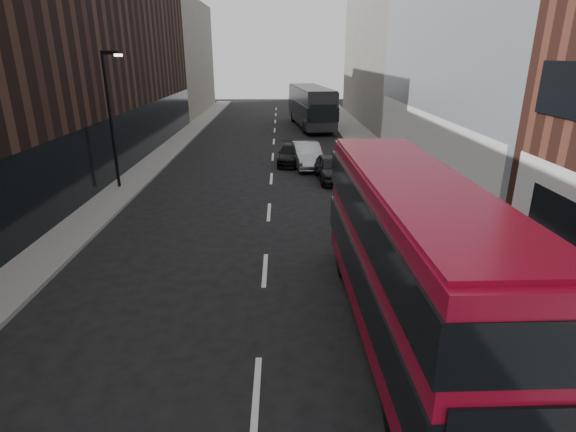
{
  "coord_description": "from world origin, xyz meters",
  "views": [
    {
      "loc": [
        0.56,
        -5.87,
        6.99
      ],
      "look_at": [
        0.77,
        6.54,
        2.5
      ],
      "focal_mm": 28.0,
      "sensor_mm": 36.0,
      "label": 1
    }
  ],
  "objects_px": {
    "red_bus": "(409,252)",
    "car_c": "(291,154)",
    "car_a": "(331,168)",
    "car_b": "(307,155)",
    "grey_bus": "(311,106)",
    "street_lamp": "(111,111)"
  },
  "relations": [
    {
      "from": "red_bus",
      "to": "car_c",
      "type": "distance_m",
      "value": 20.03
    },
    {
      "from": "street_lamp",
      "to": "car_c",
      "type": "relative_size",
      "value": 1.63
    },
    {
      "from": "grey_bus",
      "to": "red_bus",
      "type": "bearing_deg",
      "value": -96.47
    },
    {
      "from": "grey_bus",
      "to": "car_a",
      "type": "height_order",
      "value": "grey_bus"
    },
    {
      "from": "grey_bus",
      "to": "car_a",
      "type": "xyz_separation_m",
      "value": [
        -0.09,
        -20.24,
        -1.38
      ]
    },
    {
      "from": "red_bus",
      "to": "car_a",
      "type": "distance_m",
      "value": 15.61
    },
    {
      "from": "car_a",
      "to": "car_b",
      "type": "xyz_separation_m",
      "value": [
        -1.26,
        3.33,
        0.05
      ]
    },
    {
      "from": "street_lamp",
      "to": "car_a",
      "type": "xyz_separation_m",
      "value": [
        11.74,
        1.71,
        -3.45
      ]
    },
    {
      "from": "street_lamp",
      "to": "red_bus",
      "type": "distance_m",
      "value": 18.34
    },
    {
      "from": "car_c",
      "to": "red_bus",
      "type": "bearing_deg",
      "value": -79.39
    },
    {
      "from": "car_a",
      "to": "car_c",
      "type": "height_order",
      "value": "car_a"
    },
    {
      "from": "car_c",
      "to": "street_lamp",
      "type": "bearing_deg",
      "value": -144.13
    },
    {
      "from": "red_bus",
      "to": "grey_bus",
      "type": "bearing_deg",
      "value": 89.15
    },
    {
      "from": "car_b",
      "to": "grey_bus",
      "type": "bearing_deg",
      "value": 78.71
    },
    {
      "from": "car_a",
      "to": "car_c",
      "type": "bearing_deg",
      "value": 112.59
    },
    {
      "from": "grey_bus",
      "to": "car_a",
      "type": "relative_size",
      "value": 2.89
    },
    {
      "from": "car_a",
      "to": "car_c",
      "type": "relative_size",
      "value": 1.0
    },
    {
      "from": "red_bus",
      "to": "car_b",
      "type": "bearing_deg",
      "value": 93.39
    },
    {
      "from": "car_c",
      "to": "car_b",
      "type": "bearing_deg",
      "value": -40.7
    },
    {
      "from": "street_lamp",
      "to": "grey_bus",
      "type": "xyz_separation_m",
      "value": [
        11.83,
        21.95,
        -2.07
      ]
    },
    {
      "from": "red_bus",
      "to": "car_c",
      "type": "relative_size",
      "value": 2.48
    },
    {
      "from": "red_bus",
      "to": "car_c",
      "type": "xyz_separation_m",
      "value": [
        -2.44,
        19.81,
        -1.76
      ]
    }
  ]
}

